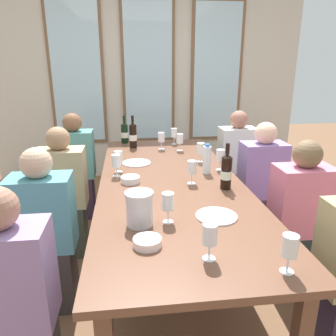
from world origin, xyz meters
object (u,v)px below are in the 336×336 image
(wine_bottle_1, at_px, (133,135))
(wine_glass_1, at_px, (180,139))
(wine_bottle_0, at_px, (226,171))
(wine_bottle_2, at_px, (125,133))
(white_plate_0, at_px, (137,163))
(wine_glass_7, at_px, (118,158))
(wine_glass_8, at_px, (168,202))
(dining_table, at_px, (170,187))
(seated_person_2, at_px, (46,236))
(wine_glass_9, at_px, (220,156))
(tasting_bowl_1, at_px, (130,180))
(wine_glass_0, at_px, (116,161))
(seated_person_0, at_px, (76,169))
(wine_glass_6, at_px, (201,149))
(seated_person_4, at_px, (64,196))
(metal_pitcher, at_px, (139,208))
(wine_glass_2, at_px, (210,236))
(seated_person_5, at_px, (261,187))
(water_bottle, at_px, (207,160))
(tasting_bowl_0, at_px, (147,242))
(seated_person_1, at_px, (236,164))
(seated_person_3, at_px, (298,222))
(wine_glass_5, at_px, (161,138))
(seated_person_6, at_px, (13,307))
(wine_glass_4, at_px, (192,168))
(white_plate_1, at_px, (216,216))
(wine_glass_3, at_px, (174,133))

(wine_bottle_1, relative_size, wine_glass_1, 1.92)
(wine_bottle_0, relative_size, wine_bottle_2, 1.08)
(white_plate_0, height_order, wine_bottle_0, wine_bottle_0)
(wine_glass_7, relative_size, wine_glass_8, 1.00)
(dining_table, xyz_separation_m, seated_person_2, (-0.85, -0.37, -0.15))
(wine_glass_9, relative_size, seated_person_2, 0.16)
(tasting_bowl_1, distance_m, wine_glass_0, 0.21)
(white_plate_0, distance_m, wine_bottle_1, 0.59)
(seated_person_0, bearing_deg, wine_glass_7, -59.30)
(wine_glass_0, relative_size, wine_glass_1, 1.00)
(wine_bottle_0, distance_m, wine_glass_6, 0.65)
(wine_glass_7, height_order, seated_person_4, seated_person_4)
(white_plate_0, distance_m, metal_pitcher, 1.15)
(wine_glass_7, distance_m, seated_person_0, 0.97)
(wine_glass_2, distance_m, seated_person_2, 1.18)
(wine_glass_2, xyz_separation_m, seated_person_4, (-0.89, 1.35, -0.33))
(metal_pitcher, bearing_deg, wine_glass_8, 2.93)
(seated_person_5, bearing_deg, water_bottle, -162.51)
(tasting_bowl_0, height_order, wine_glass_2, wine_glass_2)
(wine_glass_0, relative_size, seated_person_2, 0.16)
(seated_person_5, bearing_deg, white_plate_0, 171.50)
(seated_person_1, bearing_deg, wine_glass_8, -119.79)
(wine_glass_1, height_order, seated_person_3, seated_person_3)
(tasting_bowl_0, height_order, wine_glass_1, wine_glass_1)
(wine_glass_5, xyz_separation_m, wine_glass_6, (0.30, -0.49, 0.00))
(seated_person_4, distance_m, seated_person_6, 1.30)
(seated_person_4, bearing_deg, wine_glass_2, -56.58)
(wine_bottle_2, height_order, wine_glass_6, wine_bottle_2)
(tasting_bowl_0, bearing_deg, seated_person_6, -171.32)
(wine_glass_6, height_order, seated_person_0, seated_person_0)
(seated_person_3, bearing_deg, tasting_bowl_1, 162.84)
(seated_person_4, bearing_deg, wine_glass_4, -21.45)
(wine_bottle_1, xyz_separation_m, seated_person_1, (1.11, -0.04, -0.34))
(tasting_bowl_0, distance_m, wine_glass_5, 1.85)
(wine_glass_9, height_order, seated_person_2, seated_person_2)
(white_plate_1, xyz_separation_m, seated_person_3, (0.67, 0.27, -0.22))
(seated_person_4, bearing_deg, seated_person_6, -90.00)
(white_plate_0, xyz_separation_m, seated_person_4, (-0.61, -0.16, -0.22))
(wine_glass_3, distance_m, seated_person_3, 1.68)
(seated_person_4, bearing_deg, seated_person_3, -21.48)
(white_plate_0, bearing_deg, wine_glass_4, -55.31)
(white_plate_1, bearing_deg, wine_glass_9, 73.17)
(wine_glass_0, xyz_separation_m, seated_person_4, (-0.45, 0.16, -0.34))
(white_plate_1, bearing_deg, dining_table, 105.70)
(seated_person_1, xyz_separation_m, seated_person_4, (-1.71, -0.69, 0.00))
(white_plate_0, bearing_deg, wine_bottle_0, -48.24)
(white_plate_1, xyz_separation_m, wine_glass_3, (0.00, 1.77, 0.12))
(wine_bottle_0, height_order, seated_person_2, seated_person_2)
(white_plate_1, height_order, seated_person_0, seated_person_0)
(dining_table, height_order, tasting_bowl_0, tasting_bowl_0)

